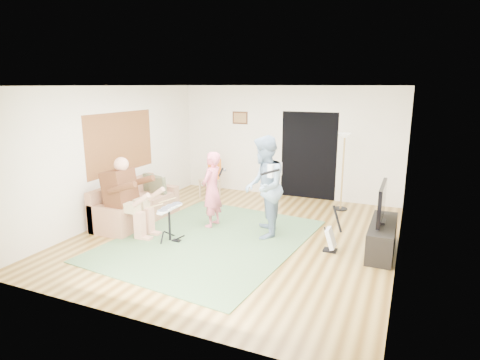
% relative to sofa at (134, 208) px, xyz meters
% --- Properties ---
extents(floor, '(6.00, 6.00, 0.00)m').
position_rel_sofa_xyz_m(floor, '(2.29, 0.08, -0.26)').
color(floor, brown).
rests_on(floor, ground).
extents(walls, '(5.50, 6.00, 2.70)m').
position_rel_sofa_xyz_m(walls, '(2.29, 0.08, 1.09)').
color(walls, silver).
rests_on(walls, floor).
extents(ceiling, '(6.00, 6.00, 0.00)m').
position_rel_sofa_xyz_m(ceiling, '(2.29, 0.08, 2.44)').
color(ceiling, white).
rests_on(ceiling, walls).
extents(window_blinds, '(0.00, 2.05, 2.05)m').
position_rel_sofa_xyz_m(window_blinds, '(-0.46, 0.28, 1.29)').
color(window_blinds, brown).
rests_on(window_blinds, walls).
extents(doorway, '(2.10, 0.00, 2.10)m').
position_rel_sofa_xyz_m(doorway, '(2.84, 3.07, 0.79)').
color(doorway, black).
rests_on(doorway, walls).
extents(picture_frame, '(0.42, 0.03, 0.32)m').
position_rel_sofa_xyz_m(picture_frame, '(1.04, 3.07, 1.64)').
color(picture_frame, '#3F2314').
rests_on(picture_frame, walls).
extents(area_rug, '(3.39, 4.11, 0.02)m').
position_rel_sofa_xyz_m(area_rug, '(1.94, -0.32, -0.25)').
color(area_rug, '#46683F').
rests_on(area_rug, floor).
extents(sofa, '(0.80, 1.95, 0.79)m').
position_rel_sofa_xyz_m(sofa, '(0.00, 0.00, 0.00)').
color(sofa, '#A37051').
rests_on(sofa, floor).
extents(drummer, '(0.94, 0.53, 1.45)m').
position_rel_sofa_xyz_m(drummer, '(0.43, -0.65, 0.30)').
color(drummer, '#522B17').
rests_on(drummer, sofa).
extents(drum_kit, '(0.36, 0.64, 0.66)m').
position_rel_sofa_xyz_m(drum_kit, '(1.29, -0.65, 0.02)').
color(drum_kit, black).
rests_on(drum_kit, floor).
extents(singer, '(0.38, 0.55, 1.48)m').
position_rel_sofa_xyz_m(singer, '(1.62, 0.34, 0.48)').
color(singer, '#D35B6F').
rests_on(singer, floor).
extents(microphone, '(0.06, 0.06, 0.24)m').
position_rel_sofa_xyz_m(microphone, '(1.82, 0.34, 0.84)').
color(microphone, black).
rests_on(microphone, singer).
extents(guitarist, '(0.94, 1.07, 1.85)m').
position_rel_sofa_xyz_m(guitarist, '(2.72, 0.26, 0.66)').
color(guitarist, '#738DA9').
rests_on(guitarist, floor).
extents(guitar_held, '(0.30, 0.61, 0.26)m').
position_rel_sofa_xyz_m(guitar_held, '(2.92, 0.26, 1.00)').
color(guitar_held, silver).
rests_on(guitar_held, guitarist).
extents(guitar_spare, '(0.29, 0.26, 0.81)m').
position_rel_sofa_xyz_m(guitar_spare, '(4.01, 0.03, -0.03)').
color(guitar_spare, black).
rests_on(guitar_spare, floor).
extents(torchiere_lamp, '(0.31, 0.31, 1.71)m').
position_rel_sofa_xyz_m(torchiere_lamp, '(3.76, 2.45, 0.91)').
color(torchiere_lamp, black).
rests_on(torchiere_lamp, floor).
extents(dining_chair, '(0.49, 0.52, 0.95)m').
position_rel_sofa_xyz_m(dining_chair, '(0.60, 2.24, 0.08)').
color(dining_chair, tan).
rests_on(dining_chair, floor).
extents(tv_cabinet, '(0.40, 1.40, 0.50)m').
position_rel_sofa_xyz_m(tv_cabinet, '(4.79, 0.36, -0.01)').
color(tv_cabinet, black).
rests_on(tv_cabinet, floor).
extents(television, '(0.06, 1.02, 0.61)m').
position_rel_sofa_xyz_m(television, '(4.74, 0.36, 0.59)').
color(television, black).
rests_on(television, tv_cabinet).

